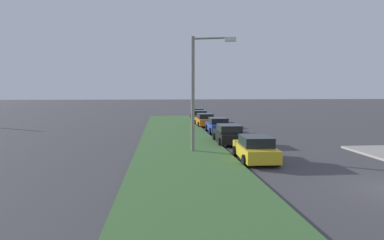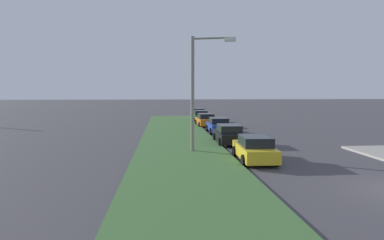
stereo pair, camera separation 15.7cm
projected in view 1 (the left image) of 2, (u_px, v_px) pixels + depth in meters
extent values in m
cube|color=#3D6633|center=(181.00, 150.00, 22.05)|extent=(60.00, 6.00, 0.12)
cube|color=gold|center=(255.00, 151.00, 18.76)|extent=(4.37, 1.98, 0.70)
cube|color=black|center=(256.00, 141.00, 18.50)|extent=(2.26, 1.69, 0.55)
cylinder|color=black|center=(235.00, 151.00, 20.07)|extent=(0.65, 0.25, 0.64)
cylinder|color=black|center=(264.00, 151.00, 20.17)|extent=(0.65, 0.25, 0.64)
cylinder|color=black|center=(244.00, 160.00, 17.39)|extent=(0.65, 0.25, 0.64)
cylinder|color=black|center=(278.00, 160.00, 17.48)|extent=(0.65, 0.25, 0.64)
cube|color=black|center=(229.00, 136.00, 25.01)|extent=(4.32, 1.85, 0.70)
cube|color=black|center=(229.00, 128.00, 24.76)|extent=(2.22, 1.63, 0.55)
cylinder|color=black|center=(214.00, 137.00, 26.30)|extent=(0.64, 0.23, 0.64)
cylinder|color=black|center=(236.00, 137.00, 26.45)|extent=(0.64, 0.23, 0.64)
cylinder|color=black|center=(220.00, 142.00, 23.62)|extent=(0.64, 0.23, 0.64)
cylinder|color=black|center=(244.00, 142.00, 23.77)|extent=(0.64, 0.23, 0.64)
cube|color=#23389E|center=(218.00, 127.00, 31.62)|extent=(4.31, 1.82, 0.70)
cube|color=black|center=(218.00, 121.00, 31.36)|extent=(2.21, 1.61, 0.55)
cylinder|color=black|center=(207.00, 128.00, 32.90)|extent=(0.64, 0.22, 0.64)
cylinder|color=black|center=(224.00, 128.00, 33.06)|extent=(0.64, 0.22, 0.64)
cylinder|color=black|center=(211.00, 131.00, 30.22)|extent=(0.64, 0.22, 0.64)
cylinder|color=black|center=(230.00, 131.00, 30.38)|extent=(0.64, 0.22, 0.64)
cube|color=orange|center=(205.00, 121.00, 37.47)|extent=(4.36, 1.96, 0.70)
cube|color=black|center=(205.00, 116.00, 37.22)|extent=(2.26, 1.68, 0.55)
cylinder|color=black|center=(195.00, 122.00, 38.71)|extent=(0.65, 0.24, 0.64)
cylinder|color=black|center=(210.00, 122.00, 38.94)|extent=(0.65, 0.24, 0.64)
cylinder|color=black|center=(199.00, 125.00, 36.04)|extent=(0.65, 0.24, 0.64)
cylinder|color=black|center=(215.00, 124.00, 36.28)|extent=(0.65, 0.24, 0.64)
cube|color=#1E6B38|center=(200.00, 117.00, 43.48)|extent=(4.37, 1.98, 0.70)
cube|color=black|center=(200.00, 113.00, 43.23)|extent=(2.27, 1.69, 0.55)
cylinder|color=black|center=(193.00, 118.00, 44.80)|extent=(0.65, 0.25, 0.64)
cylinder|color=black|center=(206.00, 118.00, 44.90)|extent=(0.65, 0.25, 0.64)
cylinder|color=black|center=(194.00, 120.00, 42.12)|extent=(0.65, 0.25, 0.64)
cylinder|color=black|center=(208.00, 120.00, 42.21)|extent=(0.65, 0.25, 0.64)
cube|color=#B2B5BA|center=(198.00, 114.00, 48.77)|extent=(4.37, 1.98, 0.70)
cube|color=black|center=(198.00, 110.00, 48.52)|extent=(2.27, 1.69, 0.55)
cylinder|color=black|center=(191.00, 115.00, 50.09)|extent=(0.65, 0.25, 0.64)
cylinder|color=black|center=(203.00, 115.00, 50.19)|extent=(0.65, 0.25, 0.64)
cylinder|color=black|center=(192.00, 117.00, 47.41)|extent=(0.65, 0.25, 0.64)
cylinder|color=black|center=(205.00, 117.00, 47.50)|extent=(0.65, 0.25, 0.64)
cylinder|color=gray|center=(193.00, 95.00, 21.08)|extent=(0.24, 0.24, 7.50)
cylinder|color=gray|center=(211.00, 38.00, 20.57)|extent=(0.72, 2.35, 0.12)
cube|color=silver|center=(231.00, 39.00, 20.39)|extent=(0.52, 0.77, 0.24)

